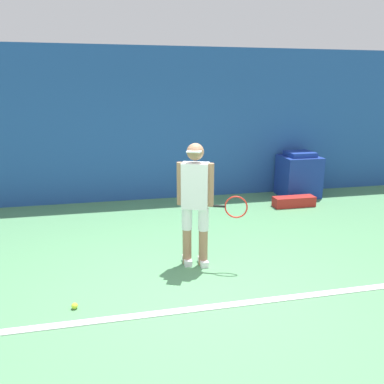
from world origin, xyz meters
TOP-DOWN VIEW (x-y plane):
  - ground_plane at (0.00, 0.00)m, footprint 24.00×24.00m
  - back_wall at (0.00, 3.95)m, footprint 24.00×0.10m
  - court_baseline at (0.00, -0.41)m, footprint 21.60×0.10m
  - tennis_player at (0.04, 0.65)m, footprint 0.87×0.42m
  - tennis_ball at (-1.48, -0.12)m, footprint 0.07×0.07m
  - covered_chair at (2.98, 3.48)m, footprint 0.81×0.73m
  - equipment_bag at (2.54, 2.77)m, footprint 0.85×0.26m

SIDE VIEW (x-z plane):
  - ground_plane at x=0.00m, z-range 0.00..0.00m
  - court_baseline at x=0.00m, z-range 0.00..0.01m
  - tennis_ball at x=-1.48m, z-range 0.00..0.07m
  - equipment_bag at x=2.54m, z-range 0.00..0.20m
  - covered_chair at x=2.98m, z-range -0.02..0.96m
  - tennis_player at x=0.04m, z-range 0.09..1.74m
  - back_wall at x=0.00m, z-range 0.00..3.12m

